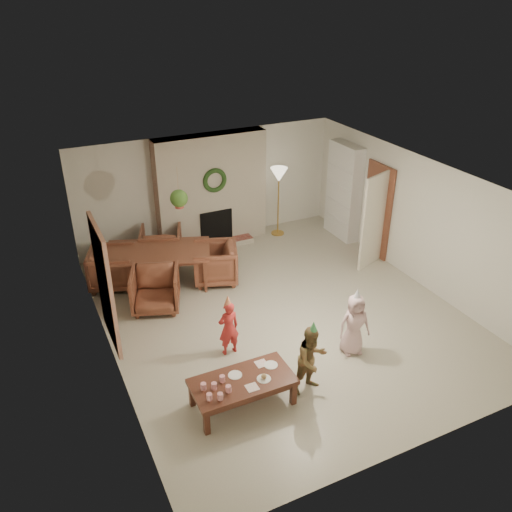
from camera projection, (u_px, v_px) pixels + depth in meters
floor at (280, 313)px, 9.54m from camera, size 7.00×7.00×0.00m
ceiling at (284, 183)px, 8.37m from camera, size 7.00×7.00×0.00m
wall_back at (208, 187)px, 11.74m from camera, size 7.00×0.00×7.00m
wall_front at (422, 375)px, 6.17m from camera, size 7.00×0.00×7.00m
wall_left at (105, 292)px, 7.81m from camera, size 0.00×7.00×7.00m
wall_right at (419, 221)px, 10.10m from camera, size 0.00×7.00×7.00m
fireplace_mass at (212, 190)px, 11.58m from camera, size 2.50×0.40×2.50m
fireplace_hearth at (219, 245)px, 11.86m from camera, size 1.60×0.30×0.12m
fireplace_firebox at (216, 226)px, 11.82m from camera, size 0.75×0.12×0.75m
fireplace_wreath at (215, 180)px, 11.26m from camera, size 0.54×0.10×0.54m
floor_lamp_base at (278, 233)px, 12.51m from camera, size 0.30×0.30×0.03m
floor_lamp_post at (278, 204)px, 12.16m from camera, size 0.03×0.03×1.47m
floor_lamp_shade at (279, 175)px, 11.83m from camera, size 0.39×0.39×0.33m
bookshelf_carcass at (344, 191)px, 11.95m from camera, size 0.30×1.00×2.20m
bookshelf_shelf_a at (341, 217)px, 12.24m from camera, size 0.30×0.92×0.03m
bookshelf_shelf_b at (342, 202)px, 12.05m from camera, size 0.30×0.92×0.03m
bookshelf_shelf_c at (344, 185)px, 11.87m from camera, size 0.30×0.92×0.03m
bookshelf_shelf_d at (345, 168)px, 11.68m from camera, size 0.30×0.92×0.03m
books_row_lower at (344, 214)px, 12.05m from camera, size 0.20×0.40×0.24m
books_row_mid at (341, 195)px, 12.02m from camera, size 0.20×0.44×0.24m
books_row_upper at (346, 181)px, 11.72m from camera, size 0.20×0.36×0.22m
door_frame at (377, 210)px, 11.15m from camera, size 0.05×0.86×2.04m
door_leaf at (374, 221)px, 10.71m from camera, size 0.77×0.32×2.00m
curtain_panel at (105, 285)px, 7.98m from camera, size 0.06×1.20×2.00m
dining_table at (159, 268)px, 10.31m from camera, size 2.29×1.75×0.71m
dining_chair_near at (155, 289)px, 9.51m from camera, size 1.08×1.10×0.79m
dining_chair_far at (161, 246)px, 11.07m from camera, size 1.08×1.10×0.79m
dining_chair_left at (113, 268)px, 10.21m from camera, size 1.10×1.08×0.79m
dining_chair_right at (215, 263)px, 10.39m from camera, size 1.10×1.08×0.79m
hanging_plant_cord at (178, 186)px, 9.23m from camera, size 0.01×0.01×0.70m
hanging_plant_pot at (179, 205)px, 9.40m from camera, size 0.16×0.16×0.12m
hanging_plant_foliage at (179, 198)px, 9.34m from camera, size 0.32×0.32×0.32m
coffee_table_top at (243, 382)px, 7.30m from camera, size 1.45×0.73×0.07m
coffee_table_apron at (243, 386)px, 7.34m from camera, size 1.33×0.62×0.09m
coffee_leg_fl at (207, 423)px, 6.92m from camera, size 0.08×0.08×0.38m
coffee_leg_fr at (293, 393)px, 7.42m from camera, size 0.08×0.08×0.38m
coffee_leg_bl at (192, 394)px, 7.39m from camera, size 0.08×0.08×0.38m
coffee_leg_br at (274, 368)px, 7.89m from camera, size 0.08×0.08×0.38m
cup_a at (209, 397)px, 6.92m from camera, size 0.08×0.08×0.10m
cup_b at (203, 386)px, 7.10m from camera, size 0.08×0.08×0.10m
cup_c at (220, 396)px, 6.93m from camera, size 0.08×0.08×0.10m
cup_d at (214, 386)px, 7.10m from camera, size 0.08×0.08×0.10m
cup_e at (228, 389)px, 7.05m from camera, size 0.08×0.08×0.10m
cup_f at (222, 379)px, 7.23m from camera, size 0.08×0.08×0.10m
plate_a at (235, 375)px, 7.37m from camera, size 0.20×0.20×0.01m
plate_b at (264, 379)px, 7.30m from camera, size 0.20×0.20×0.01m
plate_c at (271, 365)px, 7.56m from camera, size 0.20×0.20×0.01m
food_scoop at (264, 376)px, 7.28m from camera, size 0.08×0.08×0.08m
napkin_left at (252, 387)px, 7.15m from camera, size 0.17×0.17×0.01m
napkin_right at (261, 364)px, 7.59m from camera, size 0.17×0.17×0.01m
child_red at (229, 328)px, 8.31m from camera, size 0.36×0.24×0.96m
party_hat_red at (228, 300)px, 8.07m from camera, size 0.16×0.16×0.18m
child_plaid at (311, 360)px, 7.53m from camera, size 0.57×0.47×1.08m
party_hat_plaid at (314, 327)px, 7.26m from camera, size 0.15×0.15×0.18m
child_pink at (354, 325)px, 8.31m from camera, size 0.57×0.43×1.06m
party_hat_pink at (357, 294)px, 8.04m from camera, size 0.18×0.18×0.19m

